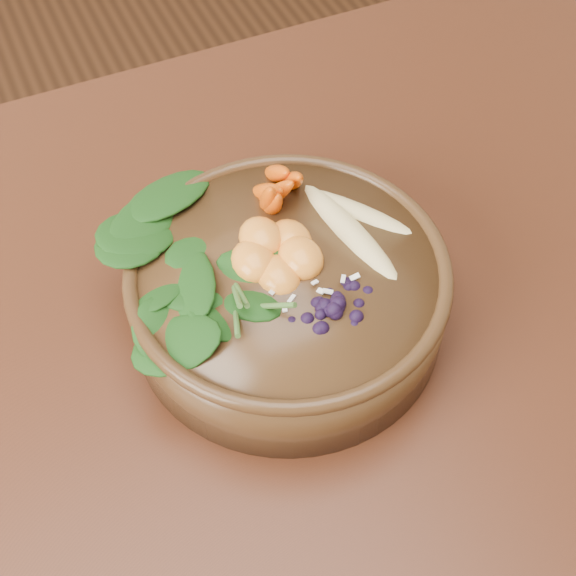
# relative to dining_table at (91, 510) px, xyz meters

# --- Properties ---
(dining_table) EXTENTS (1.60, 0.90, 0.75)m
(dining_table) POSITION_rel_dining_table_xyz_m (0.00, 0.00, 0.00)
(dining_table) COLOR #331C0C
(dining_table) RESTS_ON ground
(stoneware_bowl) EXTENTS (0.33, 0.33, 0.07)m
(stoneware_bowl) POSITION_rel_dining_table_xyz_m (0.21, 0.05, 0.13)
(stoneware_bowl) COLOR #482E17
(stoneware_bowl) RESTS_ON dining_table
(kale_heap) EXTENTS (0.21, 0.20, 0.04)m
(kale_heap) POSITION_rel_dining_table_xyz_m (0.16, 0.09, 0.18)
(kale_heap) COLOR #184012
(kale_heap) RESTS_ON stoneware_bowl
(carrot_cluster) EXTENTS (0.07, 0.07, 0.07)m
(carrot_cluster) POSITION_rel_dining_table_xyz_m (0.24, 0.13, 0.20)
(carrot_cluster) COLOR #DD5107
(carrot_cluster) RESTS_ON stoneware_bowl
(banana_halves) EXTENTS (0.10, 0.15, 0.03)m
(banana_halves) POSITION_rel_dining_table_xyz_m (0.28, 0.08, 0.18)
(banana_halves) COLOR #E0CC84
(banana_halves) RESTS_ON stoneware_bowl
(mandarin_cluster) EXTENTS (0.10, 0.10, 0.03)m
(mandarin_cluster) POSITION_rel_dining_table_xyz_m (0.21, 0.07, 0.18)
(mandarin_cluster) COLOR orange
(mandarin_cluster) RESTS_ON stoneware_bowl
(blueberry_pile) EXTENTS (0.14, 0.12, 0.04)m
(blueberry_pile) POSITION_rel_dining_table_xyz_m (0.23, 0.00, 0.18)
(blueberry_pile) COLOR black
(blueberry_pile) RESTS_ON stoneware_bowl
(coconut_flakes) EXTENTS (0.10, 0.08, 0.01)m
(coconut_flakes) POSITION_rel_dining_table_xyz_m (0.22, 0.04, 0.17)
(coconut_flakes) COLOR white
(coconut_flakes) RESTS_ON stoneware_bowl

